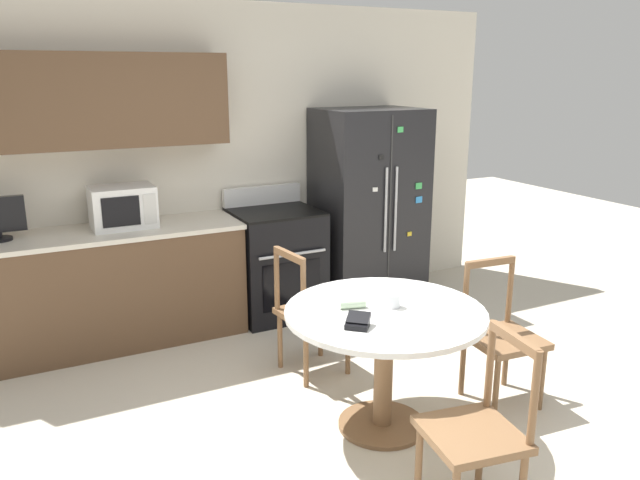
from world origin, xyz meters
The scene contains 13 objects.
ground_plane centered at (0.00, 0.00, 0.00)m, with size 14.00×14.00×0.00m, color beige.
back_wall centered at (-0.30, 2.59, 1.44)m, with size 5.20×0.44×2.60m.
kitchen_counter centered at (-1.14, 2.29, 0.45)m, with size 2.13×0.64×0.90m.
refrigerator centered at (1.18, 2.24, 0.87)m, with size 0.89×0.72×1.74m.
oven_range centered at (0.28, 2.26, 0.47)m, with size 0.71×0.68×1.08m.
microwave centered at (-0.93, 2.33, 1.06)m, with size 0.46×0.35×0.31m.
dining_table centered at (0.13, 0.32, 0.59)m, with size 1.14×1.14×0.74m.
dining_chair_right centered at (0.96, 0.25, 0.43)m, with size 0.45×0.45×0.90m.
dining_chair_far centered at (0.06, 1.15, 0.43)m, with size 0.47×0.47×0.90m.
dining_chair_near centered at (0.11, -0.51, 0.43)m, with size 0.48×0.48×0.90m.
candle_glass centered at (0.19, 0.34, 0.78)m, with size 0.08×0.08×0.08m.
folded_napkin centered at (-0.02, 0.43, 0.77)m, with size 0.16×0.09×0.05m.
wallet centered at (-0.13, 0.18, 0.77)m, with size 0.17×0.17×0.07m.
Camera 1 is at (-1.69, -2.45, 2.05)m, focal length 35.00 mm.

